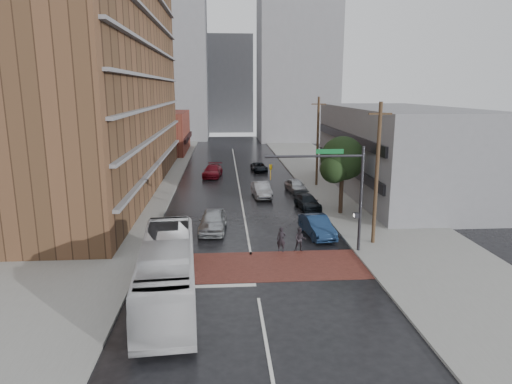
{
  "coord_description": "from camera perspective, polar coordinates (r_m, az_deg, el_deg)",
  "views": [
    {
      "loc": [
        -1.74,
        -26.19,
        10.82
      ],
      "look_at": [
        0.6,
        6.04,
        3.5
      ],
      "focal_mm": 32.0,
      "sensor_mm": 36.0,
      "label": 1
    }
  ],
  "objects": [
    {
      "name": "suv_travel",
      "position": [
        61.3,
        0.4,
        3.14
      ],
      "size": [
        2.26,
        4.27,
        1.14
      ],
      "primitive_type": "imported",
      "rotation": [
        0.0,
        0.0,
        0.09
      ],
      "color": "black",
      "rests_on": "ground"
    },
    {
      "name": "utility_pole_near",
      "position": [
        32.47,
        14.87,
        2.26
      ],
      "size": [
        1.6,
        0.26,
        10.0
      ],
      "color": "#473321",
      "rests_on": "ground"
    },
    {
      "name": "pedestrian_b",
      "position": [
        31.27,
        5.53,
        -5.94
      ],
      "size": [
        0.87,
        0.71,
        1.65
      ],
      "primitive_type": "imported",
      "rotation": [
        0.0,
        0.0,
        -0.11
      ],
      "color": "#252026",
      "rests_on": "ground"
    },
    {
      "name": "utility_pole_far",
      "position": [
        51.59,
        7.71,
        6.33
      ],
      "size": [
        1.6,
        0.26,
        10.0
      ],
      "color": "#473321",
      "rests_on": "ground"
    },
    {
      "name": "sidewalk_west",
      "position": [
        53.2,
        -14.63,
        0.69
      ],
      "size": [
        9.0,
        90.0,
        0.15
      ],
      "primitive_type": "cube",
      "color": "gray",
      "rests_on": "ground"
    },
    {
      "name": "car_travel_c",
      "position": [
        57.68,
        -5.44,
        2.64
      ],
      "size": [
        2.73,
        5.36,
        1.49
      ],
      "primitive_type": "imported",
      "rotation": [
        0.0,
        0.0,
        -0.13
      ],
      "color": "maroon",
      "rests_on": "ground"
    },
    {
      "name": "storefront_west",
      "position": [
        81.17,
        -11.49,
        7.33
      ],
      "size": [
        8.0,
        16.0,
        7.0
      ],
      "primitive_type": "cube",
      "color": "maroon",
      "rests_on": "ground"
    },
    {
      "name": "pedestrian_a",
      "position": [
        31.08,
        3.18,
        -5.95
      ],
      "size": [
        0.71,
        0.56,
        1.72
      ],
      "primitive_type": "imported",
      "rotation": [
        0.0,
        0.0,
        -0.27
      ],
      "color": "black",
      "rests_on": "ground"
    },
    {
      "name": "apartment_block",
      "position": [
        51.76,
        -18.56,
        15.65
      ],
      "size": [
        10.0,
        44.0,
        28.0
      ],
      "primitive_type": "cube",
      "color": "brown",
      "rests_on": "ground"
    },
    {
      "name": "car_travel_a",
      "position": [
        35.5,
        -5.42,
        -3.6
      ],
      "size": [
        2.35,
        5.13,
        1.7
      ],
      "primitive_type": "imported",
      "rotation": [
        0.0,
        0.0,
        -0.07
      ],
      "color": "#AAAEB1",
      "rests_on": "ground"
    },
    {
      "name": "car_parked_far",
      "position": [
        48.97,
        4.99,
        0.79
      ],
      "size": [
        2.25,
        4.33,
        1.41
      ],
      "primitive_type": "imported",
      "rotation": [
        0.0,
        0.0,
        0.15
      ],
      "color": "#AAAFB2",
      "rests_on": "ground"
    },
    {
      "name": "ground",
      "position": [
        28.39,
        -0.33,
        -9.64
      ],
      "size": [
        160.0,
        160.0,
        0.0
      ],
      "primitive_type": "plane",
      "color": "black",
      "rests_on": "ground"
    },
    {
      "name": "building_east",
      "position": [
        50.06,
        17.32,
        4.93
      ],
      "size": [
        11.0,
        26.0,
        9.0
      ],
      "primitive_type": "cube",
      "color": "slate",
      "rests_on": "ground"
    },
    {
      "name": "signal_mast",
      "position": [
        30.29,
        10.45,
        0.96
      ],
      "size": [
        6.5,
        0.3,
        7.2
      ],
      "color": "#2D2D33",
      "rests_on": "ground"
    },
    {
      "name": "street_tree",
      "position": [
        40.04,
        10.77,
        3.79
      ],
      "size": [
        4.2,
        4.1,
        6.9
      ],
      "color": "#332319",
      "rests_on": "ground"
    },
    {
      "name": "car_parked_mid",
      "position": [
        42.42,
        6.45,
        -1.23
      ],
      "size": [
        2.24,
        4.47,
        1.25
      ],
      "primitive_type": "imported",
      "rotation": [
        0.0,
        0.0,
        0.12
      ],
      "color": "black",
      "rests_on": "ground"
    },
    {
      "name": "distant_tower_center",
      "position": [
        121.2,
        -3.42,
        13.3
      ],
      "size": [
        12.0,
        10.0,
        24.0
      ],
      "primitive_type": "cube",
      "color": "slate",
      "rests_on": "ground"
    },
    {
      "name": "distant_tower_west",
      "position": [
        105.03,
        -11.26,
        15.35
      ],
      "size": [
        18.0,
        16.0,
        32.0
      ],
      "primitive_type": "cube",
      "color": "slate",
      "rests_on": "ground"
    },
    {
      "name": "distant_tower_east",
      "position": [
        99.7,
        5.16,
        16.84
      ],
      "size": [
        16.0,
        14.0,
        36.0
      ],
      "primitive_type": "cube",
      "color": "slate",
      "rests_on": "ground"
    },
    {
      "name": "car_parked_near",
      "position": [
        34.55,
        7.64,
        -4.26
      ],
      "size": [
        2.22,
        4.85,
        1.54
      ],
      "primitive_type": "imported",
      "rotation": [
        0.0,
        0.0,
        0.13
      ],
      "color": "#142848",
      "rests_on": "ground"
    },
    {
      "name": "crosswalk",
      "position": [
        28.84,
        -0.4,
        -9.25
      ],
      "size": [
        14.0,
        5.0,
        0.02
      ],
      "primitive_type": "cube",
      "color": "maroon",
      "rests_on": "ground"
    },
    {
      "name": "sidewalk_east",
      "position": [
        53.95,
        10.14,
        1.07
      ],
      "size": [
        9.0,
        90.0,
        0.15
      ],
      "primitive_type": "cube",
      "color": "gray",
      "rests_on": "ground"
    },
    {
      "name": "transit_bus",
      "position": [
        24.39,
        -11.03,
        -9.66
      ],
      "size": [
        3.61,
        11.77,
        3.23
      ],
      "primitive_type": "imported",
      "rotation": [
        0.0,
        0.0,
        0.08
      ],
      "color": "silver",
      "rests_on": "ground"
    },
    {
      "name": "car_travel_b",
      "position": [
        46.52,
        0.69,
        0.28
      ],
      "size": [
        1.99,
        4.74,
        1.52
      ],
      "primitive_type": "imported",
      "rotation": [
        0.0,
        0.0,
        0.08
      ],
      "color": "#9EA1A6",
      "rests_on": "ground"
    }
  ]
}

